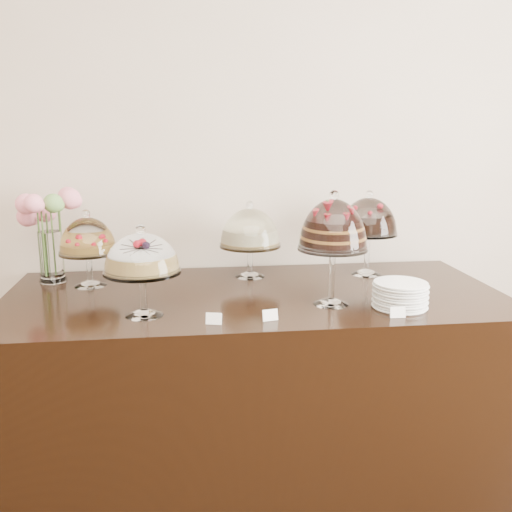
{
  "coord_description": "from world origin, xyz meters",
  "views": [
    {
      "loc": [
        -0.29,
        0.03,
        1.62
      ],
      "look_at": [
        0.01,
        2.4,
        1.08
      ],
      "focal_mm": 40.0,
      "sensor_mm": 36.0,
      "label": 1
    }
  ],
  "objects": [
    {
      "name": "cake_stand_sugar_sponge",
      "position": [
        -0.46,
        2.2,
        1.13
      ],
      "size": [
        0.3,
        0.3,
        0.36
      ],
      "color": "white",
      "rests_on": "display_counter"
    },
    {
      "name": "price_card_right",
      "position": [
        0.52,
        2.04,
        0.92
      ],
      "size": [
        0.06,
        0.02,
        0.04
      ],
      "primitive_type": "cube",
      "rotation": [
        -0.21,
        0.0,
        -0.05
      ],
      "color": "white",
      "rests_on": "display_counter"
    },
    {
      "name": "cake_stand_dark_choco",
      "position": [
        0.61,
        2.71,
        1.18
      ],
      "size": [
        0.29,
        0.29,
        0.42
      ],
      "color": "white",
      "rests_on": "display_counter"
    },
    {
      "name": "flower_vase",
      "position": [
        -0.93,
        2.78,
        1.18
      ],
      "size": [
        0.31,
        0.32,
        0.44
      ],
      "color": "white",
      "rests_on": "display_counter"
    },
    {
      "name": "cake_stand_fruit_tart",
      "position": [
        -0.73,
        2.66,
        1.12
      ],
      "size": [
        0.26,
        0.26,
        0.36
      ],
      "color": "white",
      "rests_on": "display_counter"
    },
    {
      "name": "wall_back",
      "position": [
        0.0,
        3.0,
        1.5
      ],
      "size": [
        5.0,
        0.04,
        3.0
      ],
      "primitive_type": "cube",
      "color": "beige",
      "rests_on": "ground"
    },
    {
      "name": "display_counter",
      "position": [
        0.01,
        2.45,
        0.45
      ],
      "size": [
        2.2,
        1.0,
        0.9
      ],
      "primitive_type": "cube",
      "color": "black",
      "rests_on": "ground"
    },
    {
      "name": "price_card_left",
      "position": [
        -0.19,
        2.06,
        0.92
      ],
      "size": [
        0.06,
        0.03,
        0.04
      ],
      "primitive_type": "cube",
      "rotation": [
        -0.21,
        0.0,
        -0.25
      ],
      "color": "white",
      "rests_on": "display_counter"
    },
    {
      "name": "cake_stand_cheesecake",
      "position": [
        0.02,
        2.74,
        1.13
      ],
      "size": [
        0.3,
        0.3,
        0.38
      ],
      "color": "white",
      "rests_on": "display_counter"
    },
    {
      "name": "plate_stack",
      "position": [
        0.58,
        2.17,
        0.95
      ],
      "size": [
        0.22,
        0.22,
        0.1
      ],
      "color": "white",
      "rests_on": "display_counter"
    },
    {
      "name": "price_card_extra",
      "position": [
        0.02,
        2.07,
        0.92
      ],
      "size": [
        0.06,
        0.03,
        0.04
      ],
      "primitive_type": "cube",
      "rotation": [
        -0.21,
        0.0,
        0.21
      ],
      "color": "white",
      "rests_on": "display_counter"
    },
    {
      "name": "cake_stand_choco_layer",
      "position": [
        0.31,
        2.25,
        1.22
      ],
      "size": [
        0.29,
        0.29,
        0.48
      ],
      "color": "white",
      "rests_on": "display_counter"
    }
  ]
}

